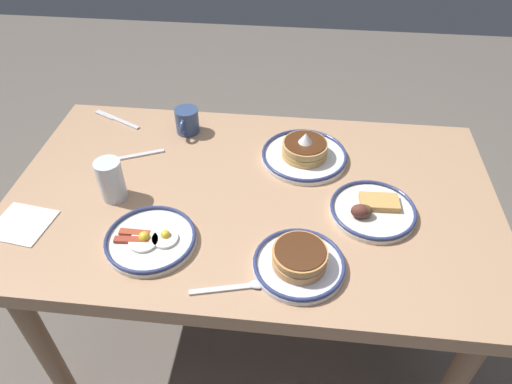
# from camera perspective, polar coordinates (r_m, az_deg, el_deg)

# --- Properties ---
(ground_plane) EXTENTS (6.00, 6.00, 0.00)m
(ground_plane) POSITION_cam_1_polar(r_m,az_deg,el_deg) (1.93, -0.41, -16.36)
(ground_plane) COLOR #645C53
(dining_table) EXTENTS (1.43, 0.85, 0.72)m
(dining_table) POSITION_cam_1_polar(r_m,az_deg,el_deg) (1.42, -0.53, -2.56)
(dining_table) COLOR tan
(dining_table) RESTS_ON ground_plane
(plate_near_main) EXTENTS (0.24, 0.24, 0.05)m
(plate_near_main) POSITION_cam_1_polar(r_m,az_deg,el_deg) (1.34, 14.03, -2.13)
(plate_near_main) COLOR silver
(plate_near_main) RESTS_ON dining_table
(plate_center_pancakes) EXTENTS (0.24, 0.24, 0.04)m
(plate_center_pancakes) POSITION_cam_1_polar(r_m,az_deg,el_deg) (1.25, -12.79, -5.68)
(plate_center_pancakes) COLOR silver
(plate_center_pancakes) RESTS_ON dining_table
(plate_far_companion) EXTENTS (0.27, 0.27, 0.10)m
(plate_far_companion) POSITION_cam_1_polar(r_m,az_deg,el_deg) (1.49, 5.95, 4.79)
(plate_far_companion) COLOR white
(plate_far_companion) RESTS_ON dining_table
(plate_far_side) EXTENTS (0.23, 0.23, 0.06)m
(plate_far_side) POSITION_cam_1_polar(r_m,az_deg,el_deg) (1.16, 5.32, -8.46)
(plate_far_side) COLOR white
(plate_far_side) RESTS_ON dining_table
(coffee_mug) EXTENTS (0.08, 0.11, 0.09)m
(coffee_mug) POSITION_cam_1_polar(r_m,az_deg,el_deg) (1.61, -8.47, 8.62)
(coffee_mug) COLOR #334772
(coffee_mug) RESTS_ON dining_table
(drinking_glass) EXTENTS (0.07, 0.07, 0.13)m
(drinking_glass) POSITION_cam_1_polar(r_m,az_deg,el_deg) (1.38, -17.30, 1.21)
(drinking_glass) COLOR silver
(drinking_glass) RESTS_ON dining_table
(paper_napkin) EXTENTS (0.17, 0.16, 0.00)m
(paper_napkin) POSITION_cam_1_polar(r_m,az_deg,el_deg) (1.43, -26.76, -3.53)
(paper_napkin) COLOR white
(paper_napkin) RESTS_ON dining_table
(fork_near) EXTENTS (0.18, 0.09, 0.01)m
(fork_near) POSITION_cam_1_polar(r_m,az_deg,el_deg) (1.55, -14.67, 4.31)
(fork_near) COLOR silver
(fork_near) RESTS_ON dining_table
(butter_knife) EXTENTS (0.19, 0.11, 0.01)m
(butter_knife) POSITION_cam_1_polar(r_m,az_deg,el_deg) (1.75, -16.66, 8.51)
(butter_knife) COLOR silver
(butter_knife) RESTS_ON dining_table
(tea_spoon) EXTENTS (0.18, 0.06, 0.01)m
(tea_spoon) POSITION_cam_1_polar(r_m,az_deg,el_deg) (1.14, -2.17, -11.54)
(tea_spoon) COLOR silver
(tea_spoon) RESTS_ON dining_table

